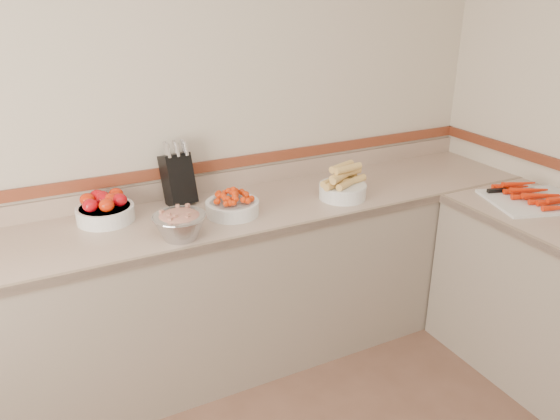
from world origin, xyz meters
name	(u,v)px	position (x,y,z in m)	size (l,w,h in m)	color
back_wall	(164,126)	(0.00, 2.00, 1.30)	(4.00, 4.00, 0.00)	beige
counter_back	(194,295)	(0.00, 1.68, 0.45)	(4.00, 0.65, 1.08)	tan
knife_block	(178,178)	(0.02, 1.90, 1.04)	(0.17, 0.19, 0.35)	black
tomato_bowl	(105,209)	(-0.37, 1.84, 0.96)	(0.28, 0.28, 0.14)	white
cherry_tomato_bowl	(232,205)	(0.22, 1.62, 0.95)	(0.27, 0.27, 0.15)	white
corn_bowl	(343,186)	(0.84, 1.57, 0.97)	(0.29, 0.26, 0.19)	white
rhubarb_bowl	(180,224)	(-0.10, 1.47, 0.97)	(0.25, 0.25, 0.14)	#B2B2BA
cutting_board	(535,198)	(1.74, 1.05, 0.92)	(0.60, 0.52, 0.07)	silver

